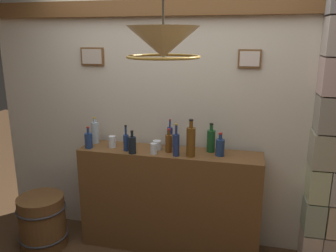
{
  "coord_description": "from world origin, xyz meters",
  "views": [
    {
      "loc": [
        0.68,
        -2.0,
        2.0
      ],
      "look_at": [
        0.0,
        0.79,
        1.23
      ],
      "focal_mm": 36.21,
      "sensor_mm": 36.0,
      "label": 1
    }
  ],
  "objects_px": {
    "glass_tumbler_shot": "(157,145)",
    "wooden_barrel": "(43,221)",
    "liquor_bottle_vermouth": "(211,140)",
    "liquor_bottle_whiskey": "(191,141)",
    "liquor_bottle_rum": "(170,137)",
    "liquor_bottle_tequila": "(126,142)",
    "glass_tumbler_highball": "(112,142)",
    "liquor_bottle_bourbon": "(169,143)",
    "liquor_bottle_brandy": "(132,145)",
    "glass_tumbler_rocks": "(154,149)",
    "liquor_bottle_rye": "(89,140)",
    "pendant_lamp": "(163,43)",
    "liquor_bottle_gin": "(176,144)",
    "liquor_bottle_sherry": "(95,132)",
    "liquor_bottle_amaro": "(220,147)"
  },
  "relations": [
    {
      "from": "liquor_bottle_bourbon",
      "to": "pendant_lamp",
      "type": "bearing_deg",
      "value": -78.38
    },
    {
      "from": "liquor_bottle_bourbon",
      "to": "glass_tumbler_highball",
      "type": "xyz_separation_m",
      "value": [
        -0.55,
        0.0,
        -0.03
      ]
    },
    {
      "from": "glass_tumbler_rocks",
      "to": "liquor_bottle_rum",
      "type": "bearing_deg",
      "value": 67.65
    },
    {
      "from": "liquor_bottle_rye",
      "to": "liquor_bottle_gin",
      "type": "xyz_separation_m",
      "value": [
        0.84,
        -0.02,
        0.03
      ]
    },
    {
      "from": "liquor_bottle_vermouth",
      "to": "glass_tumbler_rocks",
      "type": "height_order",
      "value": "liquor_bottle_vermouth"
    },
    {
      "from": "liquor_bottle_sherry",
      "to": "glass_tumbler_highball",
      "type": "bearing_deg",
      "value": -22.66
    },
    {
      "from": "liquor_bottle_bourbon",
      "to": "pendant_lamp",
      "type": "distance_m",
      "value": 1.34
    },
    {
      "from": "liquor_bottle_rum",
      "to": "glass_tumbler_shot",
      "type": "relative_size",
      "value": 3.26
    },
    {
      "from": "liquor_bottle_whiskey",
      "to": "liquor_bottle_rum",
      "type": "bearing_deg",
      "value": 138.2
    },
    {
      "from": "liquor_bottle_whiskey",
      "to": "glass_tumbler_rocks",
      "type": "bearing_deg",
      "value": -176.59
    },
    {
      "from": "glass_tumbler_shot",
      "to": "wooden_barrel",
      "type": "relative_size",
      "value": 0.16
    },
    {
      "from": "glass_tumbler_rocks",
      "to": "glass_tumbler_shot",
      "type": "relative_size",
      "value": 1.19
    },
    {
      "from": "liquor_bottle_sherry",
      "to": "glass_tumbler_highball",
      "type": "distance_m",
      "value": 0.24
    },
    {
      "from": "liquor_bottle_bourbon",
      "to": "glass_tumbler_shot",
      "type": "relative_size",
      "value": 2.63
    },
    {
      "from": "liquor_bottle_sherry",
      "to": "glass_tumbler_rocks",
      "type": "height_order",
      "value": "liquor_bottle_sherry"
    },
    {
      "from": "glass_tumbler_rocks",
      "to": "pendant_lamp",
      "type": "xyz_separation_m",
      "value": [
        0.32,
        -0.89,
        0.93
      ]
    },
    {
      "from": "liquor_bottle_vermouth",
      "to": "liquor_bottle_amaro",
      "type": "bearing_deg",
      "value": -45.11
    },
    {
      "from": "liquor_bottle_tequila",
      "to": "wooden_barrel",
      "type": "bearing_deg",
      "value": -166.36
    },
    {
      "from": "liquor_bottle_gin",
      "to": "liquor_bottle_amaro",
      "type": "height_order",
      "value": "liquor_bottle_gin"
    },
    {
      "from": "liquor_bottle_brandy",
      "to": "glass_tumbler_shot",
      "type": "height_order",
      "value": "liquor_bottle_brandy"
    },
    {
      "from": "liquor_bottle_gin",
      "to": "wooden_barrel",
      "type": "height_order",
      "value": "liquor_bottle_gin"
    },
    {
      "from": "liquor_bottle_rye",
      "to": "liquor_bottle_amaro",
      "type": "distance_m",
      "value": 1.21
    },
    {
      "from": "liquor_bottle_brandy",
      "to": "liquor_bottle_bourbon",
      "type": "bearing_deg",
      "value": 20.45
    },
    {
      "from": "liquor_bottle_rye",
      "to": "liquor_bottle_rum",
      "type": "distance_m",
      "value": 0.76
    },
    {
      "from": "liquor_bottle_rye",
      "to": "liquor_bottle_bourbon",
      "type": "xyz_separation_m",
      "value": [
        0.76,
        0.07,
        0.01
      ]
    },
    {
      "from": "glass_tumbler_shot",
      "to": "liquor_bottle_bourbon",
      "type": "bearing_deg",
      "value": -18.06
    },
    {
      "from": "liquor_bottle_gin",
      "to": "liquor_bottle_vermouth",
      "type": "height_order",
      "value": "liquor_bottle_gin"
    },
    {
      "from": "glass_tumbler_highball",
      "to": "liquor_bottle_bourbon",
      "type": "bearing_deg",
      "value": -0.47
    },
    {
      "from": "glass_tumbler_rocks",
      "to": "glass_tumbler_highball",
      "type": "bearing_deg",
      "value": 167.9
    },
    {
      "from": "liquor_bottle_rum",
      "to": "liquor_bottle_tequila",
      "type": "xyz_separation_m",
      "value": [
        -0.36,
        -0.2,
        -0.02
      ]
    },
    {
      "from": "liquor_bottle_tequila",
      "to": "wooden_barrel",
      "type": "xyz_separation_m",
      "value": [
        -0.81,
        -0.2,
        -0.81
      ]
    },
    {
      "from": "glass_tumbler_rocks",
      "to": "liquor_bottle_tequila",
      "type": "bearing_deg",
      "value": 173.98
    },
    {
      "from": "liquor_bottle_sherry",
      "to": "glass_tumbler_rocks",
      "type": "xyz_separation_m",
      "value": [
        0.64,
        -0.18,
        -0.06
      ]
    },
    {
      "from": "liquor_bottle_sherry",
      "to": "wooden_barrel",
      "type": "xyz_separation_m",
      "value": [
        -0.44,
        -0.35,
        -0.83
      ]
    },
    {
      "from": "wooden_barrel",
      "to": "liquor_bottle_rum",
      "type": "bearing_deg",
      "value": 18.77
    },
    {
      "from": "liquor_bottle_tequila",
      "to": "liquor_bottle_sherry",
      "type": "xyz_separation_m",
      "value": [
        -0.38,
        0.15,
        0.02
      ]
    },
    {
      "from": "glass_tumbler_shot",
      "to": "wooden_barrel",
      "type": "distance_m",
      "value": 1.36
    },
    {
      "from": "liquor_bottle_brandy",
      "to": "liquor_bottle_gin",
      "type": "height_order",
      "value": "liquor_bottle_gin"
    },
    {
      "from": "liquor_bottle_vermouth",
      "to": "liquor_bottle_sherry",
      "type": "height_order",
      "value": "liquor_bottle_vermouth"
    },
    {
      "from": "liquor_bottle_vermouth",
      "to": "liquor_bottle_whiskey",
      "type": "bearing_deg",
      "value": -133.34
    },
    {
      "from": "liquor_bottle_rum",
      "to": "glass_tumbler_shot",
      "type": "xyz_separation_m",
      "value": [
        -0.1,
        -0.1,
        -0.06
      ]
    },
    {
      "from": "liquor_bottle_brandy",
      "to": "liquor_bottle_amaro",
      "type": "bearing_deg",
      "value": 9.03
    },
    {
      "from": "liquor_bottle_rum",
      "to": "glass_tumbler_rocks",
      "type": "xyz_separation_m",
      "value": [
        -0.09,
        -0.23,
        -0.05
      ]
    },
    {
      "from": "liquor_bottle_gin",
      "to": "glass_tumbler_highball",
      "type": "bearing_deg",
      "value": 171.72
    },
    {
      "from": "liquor_bottle_tequila",
      "to": "glass_tumbler_rocks",
      "type": "height_order",
      "value": "liquor_bottle_tequila"
    },
    {
      "from": "liquor_bottle_whiskey",
      "to": "liquor_bottle_bourbon",
      "type": "xyz_separation_m",
      "value": [
        -0.21,
        0.07,
        -0.05
      ]
    },
    {
      "from": "liquor_bottle_bourbon",
      "to": "liquor_bottle_gin",
      "type": "bearing_deg",
      "value": -45.98
    },
    {
      "from": "liquor_bottle_brandy",
      "to": "glass_tumbler_highball",
      "type": "relative_size",
      "value": 1.97
    },
    {
      "from": "liquor_bottle_bourbon",
      "to": "liquor_bottle_sherry",
      "type": "bearing_deg",
      "value": 173.02
    },
    {
      "from": "liquor_bottle_rye",
      "to": "pendant_lamp",
      "type": "relative_size",
      "value": 0.41
    }
  ]
}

